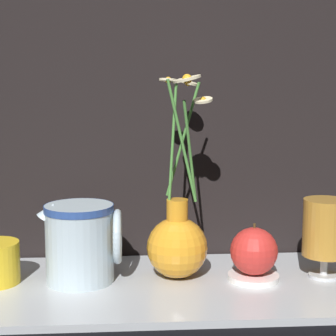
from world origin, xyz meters
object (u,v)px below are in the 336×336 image
at_px(ceramic_pitcher, 81,240).
at_px(tea_glass, 325,229).
at_px(vase_with_flowers, 177,241).
at_px(orange_fruit, 254,251).

height_order(ceramic_pitcher, tea_glass, ceramic_pitcher).
height_order(vase_with_flowers, ceramic_pitcher, vase_with_flowers).
distance_m(tea_glass, orange_fruit, 0.13).
xyz_separation_m(tea_glass, orange_fruit, (-0.13, -0.00, -0.04)).
bearing_deg(vase_with_flowers, tea_glass, -3.95).
bearing_deg(ceramic_pitcher, vase_with_flowers, 3.02).
bearing_deg(ceramic_pitcher, tea_glass, -1.22).
bearing_deg(tea_glass, ceramic_pitcher, 178.78).
xyz_separation_m(vase_with_flowers, tea_glass, (0.26, -0.02, 0.02)).
relative_size(ceramic_pitcher, orange_fruit, 1.61).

